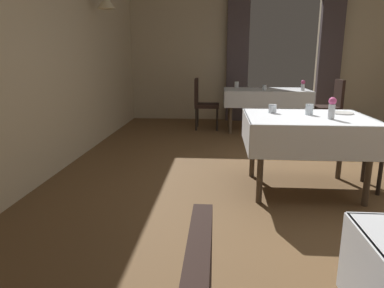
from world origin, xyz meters
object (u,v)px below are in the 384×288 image
glass_far_c (237,85)px  glass_far_b (264,88)px  chair_far_right (331,103)px  flower_vase_far (303,85)px  flower_vase_mid (332,107)px  dining_table_far (266,95)px  chair_far_left (203,101)px  plate_mid_c (343,113)px  glass_mid_b (273,109)px  dining_table_mid (307,127)px  glass_mid_d (309,109)px

glass_far_c → glass_far_b: bearing=-44.3°
chair_far_right → flower_vase_far: (-0.55, -0.17, 0.33)m
flower_vase_mid → glass_far_b: 2.92m
dining_table_far → chair_far_left: 1.15m
dining_table_far → flower_vase_far: (0.59, -0.22, 0.19)m
plate_mid_c → glass_far_b: (-0.47, 2.56, 0.04)m
chair_far_left → chair_far_right: same height
glass_mid_b → plate_mid_c: 0.70m
dining_table_mid → flower_vase_far: bearing=78.2°
glass_mid_d → glass_far_c: bearing=100.4°
flower_vase_mid → glass_far_b: (-0.25, 2.91, -0.06)m
chair_far_right → glass_mid_d: bearing=-111.1°
glass_mid_d → glass_far_b: bearing=92.4°
flower_vase_far → glass_far_b: bearing=177.1°
glass_mid_b → flower_vase_mid: bearing=-34.9°
flower_vase_mid → flower_vase_far: flower_vase_mid is taller
glass_mid_d → chair_far_left: bearing=111.9°
dining_table_far → glass_mid_d: (0.05, -2.85, 0.15)m
plate_mid_c → chair_far_right: bearing=75.0°
dining_table_far → flower_vase_far: 0.66m
glass_mid_d → glass_far_c: glass_far_c is taller
chair_far_left → flower_vase_mid: size_ratio=4.61×
chair_far_left → glass_mid_b: 3.00m
plate_mid_c → flower_vase_far: size_ratio=1.18×
dining_table_far → chair_far_right: 1.14m
flower_vase_far → plate_mid_c: bearing=-94.0°
dining_table_mid → glass_mid_b: size_ratio=13.72×
dining_table_mid → chair_far_left: bearing=110.7°
dining_table_mid → plate_mid_c: 0.45m
chair_far_right → glass_far_b: 1.23m
dining_table_mid → glass_far_c: size_ratio=10.17×
dining_table_mid → flower_vase_far: (0.57, 2.72, 0.20)m
dining_table_far → glass_far_b: 0.24m
glass_mid_b → glass_far_c: 3.02m
plate_mid_c → glass_far_c: 3.15m
dining_table_far → glass_mid_d: 2.86m
glass_far_b → glass_far_c: (-0.46, 0.45, 0.01)m
chair_far_right → glass_mid_d: size_ratio=8.81×
glass_far_c → flower_vase_mid: bearing=-78.1°
dining_table_mid → chair_far_right: 3.10m
flower_vase_mid → glass_mid_b: (-0.48, 0.34, -0.07)m
dining_table_far → chair_far_right: chair_far_right is taller
plate_mid_c → dining_table_mid: bearing=-153.9°
chair_far_right → glass_far_b: chair_far_right is taller
glass_mid_d → flower_vase_far: flower_vase_far is taller
dining_table_mid → glass_mid_b: (-0.31, 0.19, 0.15)m
glass_mid_b → glass_far_c: glass_far_c is taller
glass_mid_b → glass_far_b: size_ratio=0.94×
flower_vase_far → dining_table_far: bearing=159.1°
flower_vase_mid → flower_vase_far: 2.90m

